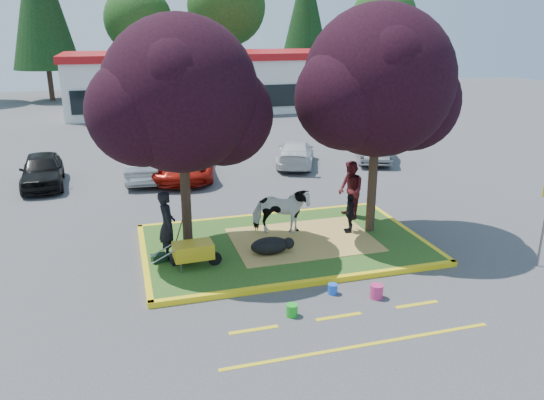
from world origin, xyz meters
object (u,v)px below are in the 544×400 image
object	(u,v)px
handler	(167,225)
car_black	(42,170)
wheelbarrow	(194,251)
bucket_blue	(333,289)
cow	(281,211)
bucket_pink	(377,291)
car_silver	(143,166)
bucket_green	(292,310)
calf	(270,246)

from	to	relation	value
handler	car_black	bearing A→B (deg)	23.72
wheelbarrow	bucket_blue	bearing A→B (deg)	-37.38
cow	bucket_pink	bearing A→B (deg)	-148.79
bucket_pink	car_silver	size ratio (longest dim) A/B	0.09
bucket_blue	car_silver	xyz separation A→B (m)	(-3.88, 11.74, 0.50)
bucket_green	car_silver	world-z (taller)	car_silver
calf	car_silver	bearing A→B (deg)	132.66
wheelbarrow	bucket_pink	world-z (taller)	wheelbarrow
calf	bucket_pink	size ratio (longest dim) A/B	3.23
car_silver	cow	bearing A→B (deg)	120.30
bucket_blue	handler	bearing A→B (deg)	140.77
cow	wheelbarrow	size ratio (longest dim) A/B	0.94
car_black	bucket_blue	bearing A→B (deg)	-59.95
wheelbarrow	bucket_pink	xyz separation A→B (m)	(4.04, -2.60, -0.46)
bucket_blue	bucket_green	bearing A→B (deg)	-150.80
bucket_green	bucket_pink	size ratio (longest dim) A/B	0.83
cow	bucket_green	xyz separation A→B (m)	(-1.11, -4.52, -0.75)
calf	cow	bearing A→B (deg)	86.60
wheelbarrow	bucket_blue	distance (m)	3.79
bucket_green	car_silver	size ratio (longest dim) A/B	0.07
wheelbarrow	car_silver	size ratio (longest dim) A/B	0.49
handler	bucket_green	xyz separation A→B (m)	(2.39, -3.73, -0.96)
car_black	car_silver	distance (m)	4.05
calf	car_silver	xyz separation A→B (m)	(-2.97, 9.30, 0.24)
cow	handler	xyz separation A→B (m)	(-3.50, -0.79, 0.21)
calf	bucket_green	bearing A→B (deg)	-71.84
wheelbarrow	bucket_green	distance (m)	3.40
wheelbarrow	bucket_blue	size ratio (longest dim) A/B	7.25
cow	bucket_pink	size ratio (longest dim) A/B	5.12
car_black	car_silver	world-z (taller)	car_black
bucket_green	bucket_blue	world-z (taller)	bucket_green
wheelbarrow	bucket_pink	distance (m)	4.83
car_black	handler	bearing A→B (deg)	-68.13
calf	car_black	world-z (taller)	car_black
handler	bucket_pink	distance (m)	5.87
cow	car_black	xyz separation A→B (m)	(-7.74, 8.15, -0.21)
cow	bucket_green	world-z (taller)	cow
calf	wheelbarrow	distance (m)	2.22
handler	car_silver	world-z (taller)	handler
cow	calf	world-z (taller)	cow
bucket_blue	car_black	distance (m)	14.35
handler	car_silver	bearing A→B (deg)	-0.35
handler	car_silver	xyz separation A→B (m)	(-0.20, 8.73, -0.48)
wheelbarrow	bucket_green	xyz separation A→B (m)	(1.81, -2.84, -0.49)
bucket_blue	car_black	bearing A→B (deg)	123.56
car_black	cow	bearing A→B (deg)	-49.99
handler	car_black	size ratio (longest dim) A/B	0.48
bucket_pink	cow	bearing A→B (deg)	104.75
calf	car_silver	size ratio (longest dim) A/B	0.29
bucket_blue	car_silver	distance (m)	12.37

